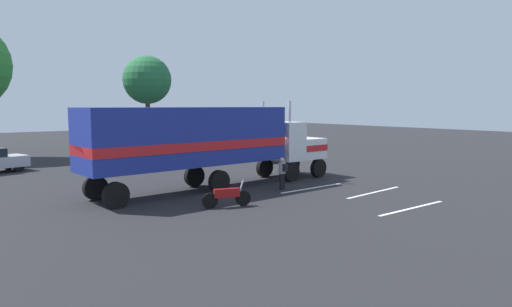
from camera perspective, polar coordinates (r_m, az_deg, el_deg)
ground_plane at (r=26.64m, az=3.25°, el=-3.08°), size 120.00×120.00×0.00m
lane_stripe_near at (r=23.52m, az=7.18°, el=-4.33°), size 4.40×0.32×0.01m
lane_stripe_mid at (r=22.92m, az=14.70°, el=-4.76°), size 4.39×0.59×0.01m
lane_stripe_far at (r=19.90m, az=19.10°, el=-6.53°), size 4.40×0.22×0.01m
semi_truck at (r=22.87m, az=-6.11°, el=1.75°), size 14.30×3.73×4.50m
person_bystander at (r=22.82m, az=3.35°, el=-2.35°), size 0.35×0.47×1.63m
parked_bus at (r=36.25m, az=-10.99°, el=2.53°), size 11.29×4.79×3.40m
motorcycle at (r=18.96m, az=-3.68°, el=-5.35°), size 2.06×0.68×1.12m
tree_center at (r=45.45m, az=-13.57°, el=8.97°), size 4.65×4.65×9.03m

